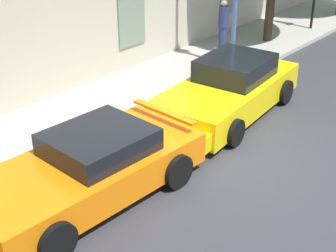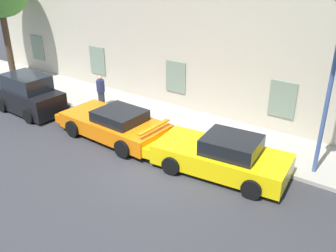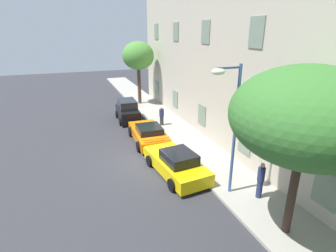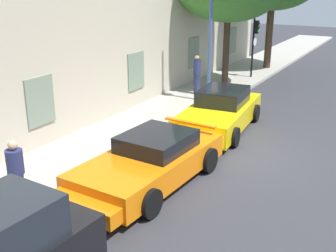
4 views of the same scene
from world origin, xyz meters
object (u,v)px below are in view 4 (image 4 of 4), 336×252
at_px(sportscar_red_lead, 146,164).
at_px(traffic_light, 255,37).
at_px(sportscar_yellow_flank, 218,114).
at_px(pedestrian_admiring, 16,172).
at_px(pedestrian_strolling, 197,74).
at_px(street_lamp, 221,1).

relative_size(sportscar_red_lead, traffic_light, 1.65).
bearing_deg(traffic_light, sportscar_yellow_flank, -168.77).
bearing_deg(sportscar_red_lead, pedestrian_admiring, 142.02).
bearing_deg(sportscar_red_lead, traffic_light, 7.62).
bearing_deg(pedestrian_admiring, traffic_light, -0.61).
distance_m(sportscar_yellow_flank, pedestrian_admiring, 7.56).
relative_size(sportscar_yellow_flank, traffic_light, 1.67).
height_order(traffic_light, pedestrian_strolling, traffic_light).
height_order(traffic_light, pedestrian_admiring, traffic_light).
xyz_separation_m(sportscar_red_lead, pedestrian_strolling, (8.60, 2.81, 0.47)).
xyz_separation_m(sportscar_yellow_flank, pedestrian_strolling, (3.77, 2.71, 0.45)).
distance_m(street_lamp, pedestrian_admiring, 10.76).
distance_m(sportscar_yellow_flank, street_lamp, 4.85).
bearing_deg(pedestrian_strolling, sportscar_red_lead, -161.91).
xyz_separation_m(sportscar_yellow_flank, pedestrian_admiring, (-7.32, 1.84, 0.31)).
bearing_deg(pedestrian_strolling, traffic_light, -12.51).
height_order(sportscar_red_lead, pedestrian_strolling, pedestrian_strolling).
height_order(sportscar_red_lead, traffic_light, traffic_light).
height_order(traffic_light, street_lamp, street_lamp).
bearing_deg(sportscar_red_lead, pedestrian_strolling, 18.09).
relative_size(street_lamp, pedestrian_admiring, 3.91).
bearing_deg(sportscar_yellow_flank, pedestrian_admiring, 165.89).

